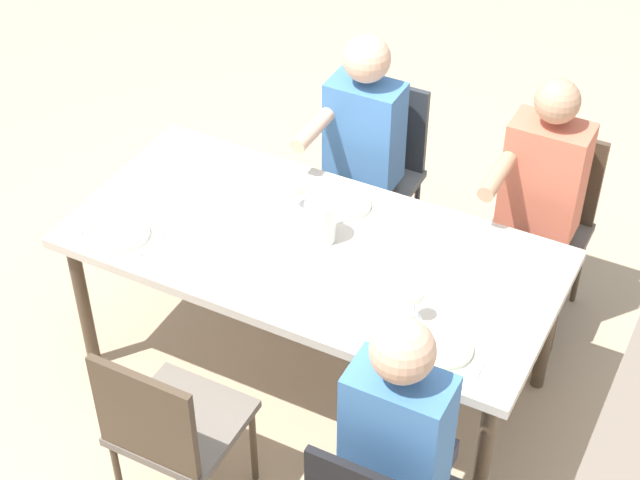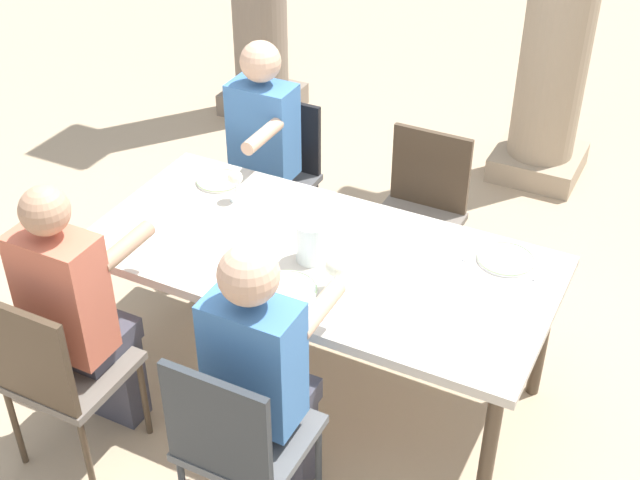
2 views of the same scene
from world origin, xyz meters
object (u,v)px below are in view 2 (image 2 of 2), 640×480
Objects in this scene: chair_west_south at (55,370)px; wine_glass_0 at (235,179)px; dining_table at (319,265)px; wine_glass_1 at (335,267)px; chair_west_north at (276,170)px; chair_mid_south at (237,440)px; chair_mid_north at (420,207)px; plate_1 at (287,289)px; diner_guest_third at (79,311)px; plate_0 at (219,181)px; diner_man_white at (264,373)px; plate_2 at (506,259)px; water_pitcher at (311,244)px; diner_woman_green at (259,155)px.

wine_glass_0 is (0.18, 1.11, 0.35)m from chair_west_south.
wine_glass_1 is (0.17, -0.19, 0.17)m from dining_table.
chair_mid_south reaches higher than chair_west_north.
plate_1 is at bearing -95.86° from chair_mid_north.
diner_guest_third is 0.96m from wine_glass_0.
dining_table is 12.74× the size of wine_glass_0.
diner_guest_third is at bearing -149.36° from wine_glass_1.
chair_mid_south is 0.88m from diner_guest_third.
chair_west_south is 4.21× the size of plate_0.
chair_mid_north is 1.61m from diner_man_white.
diner_man_white is (0.85, -1.60, 0.19)m from chair_west_north.
plate_0 is at bearing 88.97° from diner_guest_third.
plate_0 is at bearing -179.93° from plate_2.
dining_table is 0.31m from wine_glass_1.
plate_0 is at bearing 152.43° from water_pitcher.
diner_guest_third is at bearing 167.85° from chair_mid_south.
chair_mid_south is 5.25× the size of water_pitcher.
water_pitcher is at bearing 142.30° from wine_glass_1.
chair_mid_north is 1.05m from plate_0.
wine_glass_0 is 0.75m from plate_1.
chair_mid_north is 1.03m from wine_glass_0.
chair_west_north is 1.59m from plate_2.
chair_west_south is 0.89m from diner_man_white.
diner_woman_green is at bearing 164.31° from plate_2.
wine_glass_1 is (0.71, -0.40, -0.01)m from wine_glass_0.
chair_mid_north is at bearing 35.62° from plate_0.
wine_glass_1 is (0.89, -0.91, 0.17)m from diner_woman_green.
chair_mid_north is (0.13, 0.90, -0.18)m from dining_table.
plate_1 is 0.22m from wine_glass_1.
wine_glass_0 reaches higher than plate_2.
chair_mid_south is at bearing -90.00° from chair_mid_north.
chair_mid_north is 0.68× the size of diner_man_white.
diner_guest_third reaches higher than chair_west_north.
dining_table is 2.19× the size of chair_west_south.
diner_guest_third is (0.00, 0.18, 0.17)m from chair_west_south.
dining_table is 8.15× the size of plate_1.
chair_west_north is at bearing 92.08° from plate_0.
wine_glass_1 is (0.89, 0.71, 0.34)m from chair_west_south.
plate_1 is (0.72, -1.01, 0.07)m from diner_woman_green.
chair_mid_south is at bearing -58.97° from wine_glass_0.
chair_mid_south is at bearing -12.15° from diner_guest_third.
chair_mid_south is 0.72× the size of diner_woman_green.
plate_0 is (0.02, 1.03, 0.07)m from diner_guest_third.
plate_1 is 1.38× the size of water_pitcher.
diner_guest_third reaches higher than wine_glass_0.
diner_man_white is at bearing -50.51° from plate_0.
diner_man_white is (0.85, -1.42, 0.01)m from diner_woman_green.
chair_mid_south is at bearing -81.87° from dining_table.
water_pitcher is at bearing -98.20° from chair_mid_north.
chair_west_south is at bearing -99.32° from wine_glass_0.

